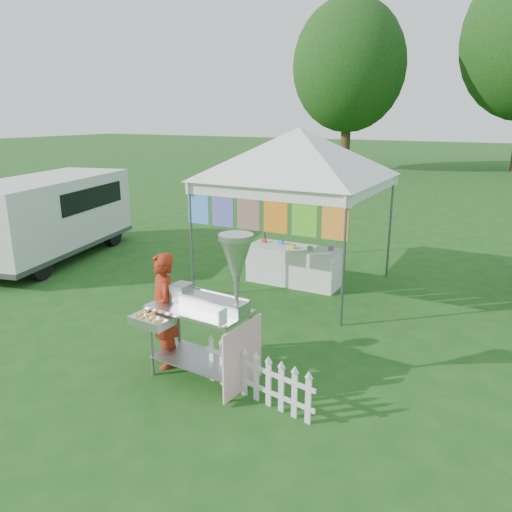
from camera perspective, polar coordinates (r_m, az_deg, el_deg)
The scene contains 8 objects.
ground at distance 7.00m, azimuth -7.52°, elevation -11.70°, with size 120.00×120.00×0.00m, color #164914.
canopy_main at distance 9.25m, azimuth 4.92°, elevation 14.37°, with size 4.24×4.24×3.45m.
tree_left at distance 30.67m, azimuth 10.58°, elevation 20.56°, with size 6.40×6.40×9.53m.
donut_cart at distance 5.94m, azimuth -5.10°, elevation -4.73°, with size 1.45×0.90×1.94m.
vendor at distance 6.63m, azimuth -10.56°, elevation -6.14°, with size 0.56×0.37×1.54m, color maroon.
cargo_van at distance 12.40m, azimuth -22.44°, elevation 4.35°, with size 2.80×4.75×1.85m.
picket_fence at distance 5.94m, azimuth 0.04°, elevation -13.78°, with size 1.59×0.33×0.56m.
display_table at distance 9.82m, azimuth 4.40°, elevation -1.06°, with size 1.80×0.70×0.73m, color white.
Camera 1 is at (3.72, -4.97, 3.23)m, focal length 35.00 mm.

